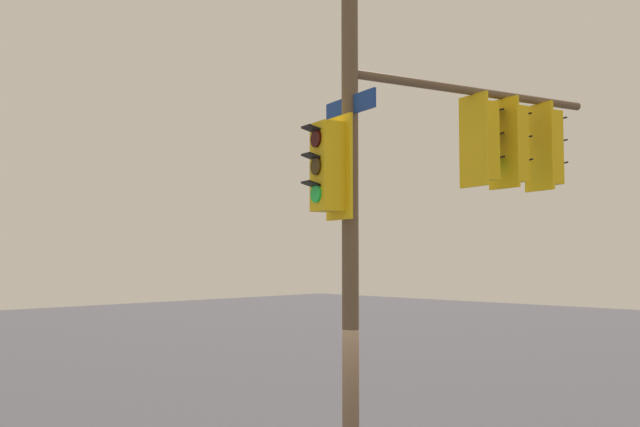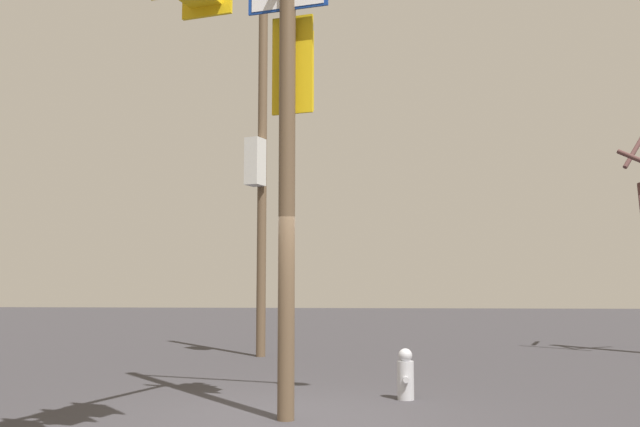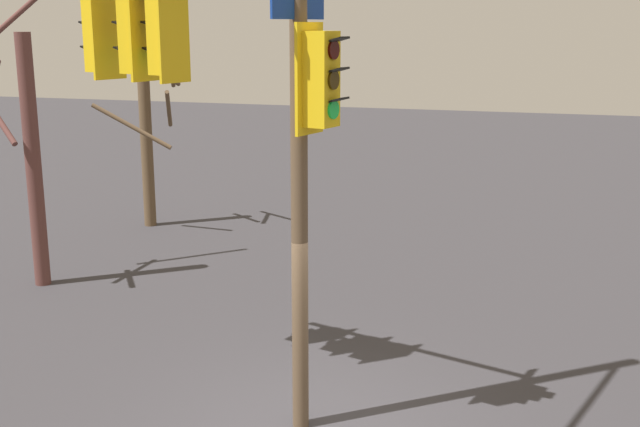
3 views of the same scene
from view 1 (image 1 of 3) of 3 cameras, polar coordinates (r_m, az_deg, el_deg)
The scene contains 1 object.
main_signal_pole_assembly at distance 9.52m, azimuth 8.21°, elevation 5.67°, with size 4.59×4.54×8.49m.
Camera 1 is at (-6.24, -5.84, 3.39)m, focal length 38.68 mm.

